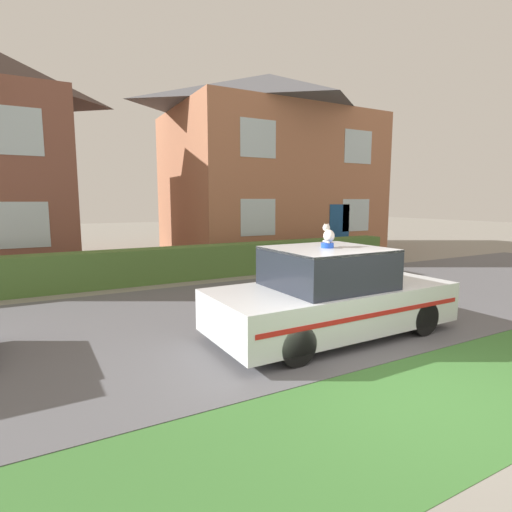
{
  "coord_description": "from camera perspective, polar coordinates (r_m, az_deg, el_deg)",
  "views": [
    {
      "loc": [
        -3.81,
        -3.0,
        2.23
      ],
      "look_at": [
        0.3,
        4.52,
        1.05
      ],
      "focal_mm": 28.0,
      "sensor_mm": 36.0,
      "label": 1
    }
  ],
  "objects": [
    {
      "name": "house_right",
      "position": [
        18.13,
        1.85,
        13.12
      ],
      "size": [
        8.72,
        6.61,
        7.66
      ],
      "color": "#A86B4C",
      "rests_on": "ground"
    },
    {
      "name": "ground_plane",
      "position": [
        5.34,
        21.96,
        -17.46
      ],
      "size": [
        80.0,
        80.0,
        0.0
      ],
      "primitive_type": "plane",
      "color": "gray"
    },
    {
      "name": "road_strip",
      "position": [
        8.14,
        0.43,
        -8.01
      ],
      "size": [
        28.0,
        6.18,
        0.01
      ],
      "primitive_type": "cube",
      "color": "#5B5B60",
      "rests_on": "ground"
    },
    {
      "name": "police_car",
      "position": [
        6.79,
        10.6,
        -5.53
      ],
      "size": [
        4.18,
        1.84,
        1.55
      ],
      "rotation": [
        0.0,
        0.0,
        0.01
      ],
      "color": "black",
      "rests_on": "road_strip"
    },
    {
      "name": "garden_hedge",
      "position": [
        11.78,
        -7.26,
        -0.79
      ],
      "size": [
        13.29,
        0.71,
        0.94
      ],
      "primitive_type": "cube",
      "color": "#4C7233",
      "rests_on": "ground"
    },
    {
      "name": "lawn_verge",
      "position": [
        5.19,
        24.41,
        -18.32
      ],
      "size": [
        28.0,
        2.05,
        0.01
      ],
      "primitive_type": "cube",
      "color": "#3D7533",
      "rests_on": "ground"
    },
    {
      "name": "cat",
      "position": [
        6.69,
        10.28,
        3.04
      ],
      "size": [
        0.25,
        0.32,
        0.31
      ],
      "rotation": [
        0.0,
        0.0,
        1.36
      ],
      "color": "silver",
      "rests_on": "police_car"
    }
  ]
}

